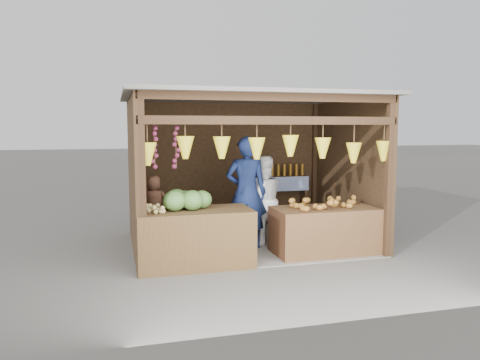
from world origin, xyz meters
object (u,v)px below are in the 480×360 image
(counter_left, at_px, (195,238))
(counter_right, at_px, (324,231))
(woman_standing, at_px, (263,200))
(vendor_seated, at_px, (154,204))
(man_standing, at_px, (246,193))

(counter_left, relative_size, counter_right, 1.02)
(counter_left, relative_size, woman_standing, 1.08)
(vendor_seated, bearing_deg, woman_standing, -175.61)
(counter_left, distance_m, woman_standing, 1.78)
(man_standing, xyz_separation_m, woman_standing, (0.36, 0.20, -0.18))
(counter_left, bearing_deg, vendor_seated, 115.17)
(counter_left, xyz_separation_m, vendor_seated, (-0.51, 1.08, 0.38))
(counter_right, xyz_separation_m, woman_standing, (-0.79, 0.90, 0.41))
(woman_standing, bearing_deg, man_standing, 24.62)
(counter_right, height_order, man_standing, man_standing)
(counter_right, bearing_deg, counter_left, -176.92)
(counter_left, height_order, woman_standing, woman_standing)
(counter_right, distance_m, man_standing, 1.47)
(vendor_seated, bearing_deg, man_standing, 176.56)
(vendor_seated, bearing_deg, counter_right, 166.62)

